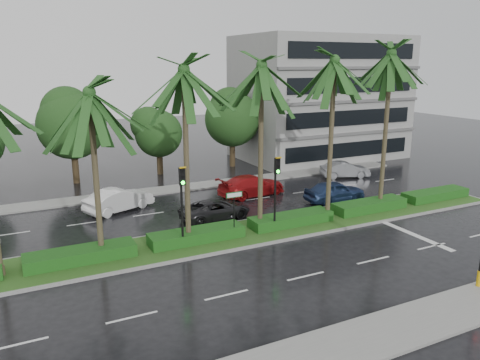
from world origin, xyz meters
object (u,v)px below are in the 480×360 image
street_sign (234,203)px  car_blue (335,191)px  car_darkgrey (215,209)px  car_grey (345,170)px  car_red (252,185)px  car_white (119,200)px  signal_median_left (182,195)px

street_sign → car_blue: street_sign is taller
car_darkgrey → car_grey: car_grey is taller
street_sign → car_red: 9.09m
car_red → car_grey: 9.73m
car_white → street_sign: bearing=-173.2°
street_sign → car_grey: (14.64, 8.80, -1.45)m
car_white → car_red: size_ratio=0.89×
signal_median_left → car_white: size_ratio=0.95×
car_white → car_blue: car_white is taller
signal_median_left → car_blue: bearing=16.5°
signal_median_left → car_grey: size_ratio=1.07×
signal_median_left → car_grey: (17.64, 8.99, -2.33)m
car_red → car_grey: car_red is taller
car_darkgrey → car_blue: 9.00m
car_white → car_blue: (14.00, -4.56, -0.02)m
car_grey → car_darkgrey: bearing=127.5°
signal_median_left → street_sign: 3.13m
car_white → car_darkgrey: 6.61m
car_darkgrey → car_grey: bearing=-76.9°
street_sign → car_blue: (9.50, 3.52, -1.38)m
car_red → car_grey: size_ratio=1.27×
car_blue → car_grey: 7.37m
car_red → car_blue: car_red is taller
car_red → car_blue: 5.98m
car_blue → car_grey: size_ratio=1.07×
street_sign → car_darkgrey: bearing=82.4°
car_white → car_grey: (19.14, 0.73, -0.09)m
car_blue → street_sign: bearing=113.2°
street_sign → car_grey: bearing=31.0°
car_blue → car_grey: (5.14, 5.28, -0.07)m
car_darkgrey → car_blue: bearing=-98.0°
car_darkgrey → car_grey: 15.01m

